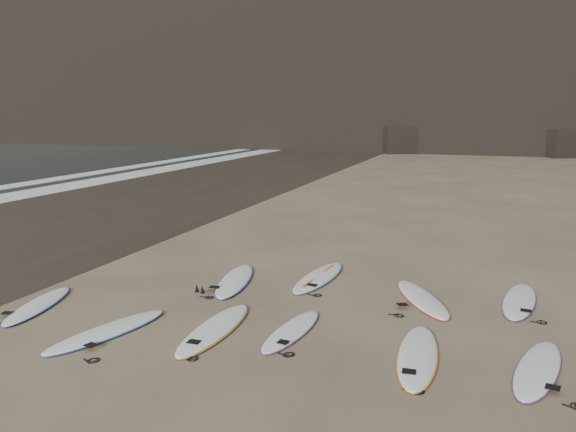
# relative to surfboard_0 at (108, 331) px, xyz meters

# --- Properties ---
(ground) EXTENTS (240.00, 240.00, 0.00)m
(ground) POSITION_rel_surfboard_0_xyz_m (3.99, 1.20, -0.05)
(ground) COLOR #897559
(ground) RESTS_ON ground
(wet_sand) EXTENTS (12.00, 200.00, 0.01)m
(wet_sand) POSITION_rel_surfboard_0_xyz_m (-9.01, 11.20, -0.04)
(wet_sand) COLOR #383026
(wet_sand) RESTS_ON ground
(surfboard_0) EXTENTS (1.30, 2.67, 0.09)m
(surfboard_0) POSITION_rel_surfboard_0_xyz_m (0.00, 0.00, 0.00)
(surfboard_0) COLOR white
(surfboard_0) RESTS_ON ground
(surfboard_1) EXTENTS (0.70, 2.71, 0.10)m
(surfboard_1) POSITION_rel_surfboard_0_xyz_m (1.79, 0.76, 0.00)
(surfboard_1) COLOR white
(surfboard_1) RESTS_ON ground
(surfboard_2) EXTENTS (0.73, 2.25, 0.08)m
(surfboard_2) POSITION_rel_surfboard_0_xyz_m (3.16, 1.17, -0.01)
(surfboard_2) COLOR white
(surfboard_2) RESTS_ON ground
(surfboard_3) EXTENTS (0.80, 2.65, 0.09)m
(surfboard_3) POSITION_rel_surfboard_0_xyz_m (5.46, 0.86, 0.00)
(surfboard_3) COLOR white
(surfboard_3) RESTS_ON ground
(surfboard_4) EXTENTS (1.10, 2.51, 0.09)m
(surfboard_4) POSITION_rel_surfboard_0_xyz_m (7.28, 1.00, -0.00)
(surfboard_4) COLOR white
(surfboard_4) RESTS_ON ground
(surfboard_5) EXTENTS (1.22, 2.79, 0.10)m
(surfboard_5) POSITION_rel_surfboard_0_xyz_m (0.88, 3.59, 0.00)
(surfboard_5) COLOR white
(surfboard_5) RESTS_ON ground
(surfboard_6) EXTENTS (0.88, 2.82, 0.10)m
(surfboard_6) POSITION_rel_surfboard_0_xyz_m (2.67, 4.52, 0.00)
(surfboard_6) COLOR white
(surfboard_6) RESTS_ON ground
(surfboard_7) EXTENTS (1.72, 2.58, 0.09)m
(surfboard_7) POSITION_rel_surfboard_0_xyz_m (5.20, 3.78, -0.00)
(surfboard_7) COLOR white
(surfboard_7) RESTS_ON ground
(surfboard_8) EXTENTS (0.93, 2.63, 0.09)m
(surfboard_8) POSITION_rel_surfboard_0_xyz_m (7.15, 4.32, -0.00)
(surfboard_8) COLOR white
(surfboard_8) RESTS_ON ground
(surfboard_11) EXTENTS (1.14, 2.46, 0.09)m
(surfboard_11) POSITION_rel_surfboard_0_xyz_m (-2.23, 0.67, -0.00)
(surfboard_11) COLOR white
(surfboard_11) RESTS_ON ground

